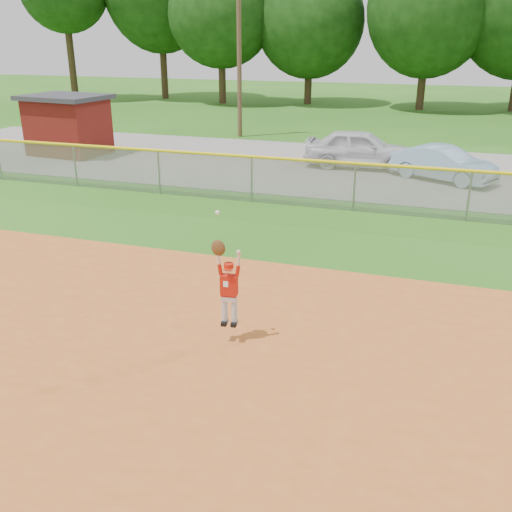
{
  "coord_description": "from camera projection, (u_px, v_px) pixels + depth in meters",
  "views": [
    {
      "loc": [
        2.41,
        -7.18,
        5.15
      ],
      "look_at": [
        -0.8,
        2.7,
        1.1
      ],
      "focal_mm": 40.0,
      "sensor_mm": 36.0,
      "label": 1
    }
  ],
  "objects": [
    {
      "name": "car_blue",
      "position": [
        443.0,
        164.0,
        21.16
      ],
      "size": [
        4.03,
        2.91,
        1.26
      ],
      "primitive_type": "imported",
      "rotation": [
        0.0,
        0.0,
        1.11
      ],
      "color": "#80A6BF",
      "rests_on": "parking_strip"
    },
    {
      "name": "utility_shed",
      "position": [
        68.0,
        125.0,
        25.63
      ],
      "size": [
        3.82,
        3.13,
        2.65
      ],
      "color": "#55110C",
      "rests_on": "ground"
    },
    {
      "name": "parking_strip",
      "position": [
        376.0,
        170.0,
        23.1
      ],
      "size": [
        44.0,
        10.0,
        0.03
      ],
      "primitive_type": "cube",
      "color": "slate",
      "rests_on": "ground"
    },
    {
      "name": "car_white_a",
      "position": [
        361.0,
        149.0,
        23.19
      ],
      "size": [
        4.61,
        2.05,
        1.54
      ],
      "primitive_type": "imported",
      "rotation": [
        0.0,
        0.0,
        1.62
      ],
      "color": "silver",
      "rests_on": "parking_strip"
    },
    {
      "name": "outfield_fence",
      "position": [
        355.0,
        183.0,
        17.47
      ],
      "size": [
        40.06,
        0.1,
        1.55
      ],
      "color": "gray",
      "rests_on": "ground"
    },
    {
      "name": "power_lines",
      "position": [
        422.0,
        45.0,
        26.43
      ],
      "size": [
        19.4,
        0.24,
        9.0
      ],
      "color": "#4C3823",
      "rests_on": "ground"
    },
    {
      "name": "ballplayer",
      "position": [
        228.0,
        284.0,
        9.81
      ],
      "size": [
        0.52,
        0.24,
        2.08
      ],
      "color": "silver",
      "rests_on": "ground"
    },
    {
      "name": "ground",
      "position": [
        251.0,
        386.0,
        8.93
      ],
      "size": [
        120.0,
        120.0,
        0.0
      ],
      "primitive_type": "plane",
      "color": "#296116",
      "rests_on": "ground"
    }
  ]
}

